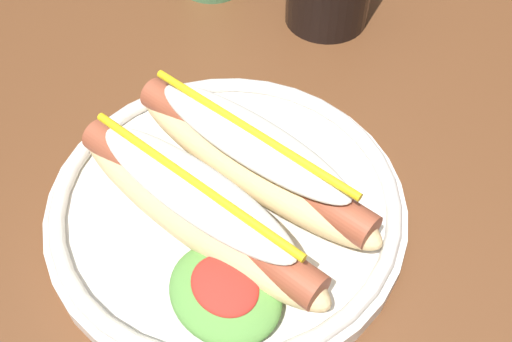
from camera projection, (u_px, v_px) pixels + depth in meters
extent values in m
cube|color=brown|center=(415.00, 185.00, 0.53)|extent=(1.41, 0.90, 0.04)
cylinder|color=brown|center=(253.00, 23.00, 1.26)|extent=(0.06, 0.06, 0.70)
cylinder|color=silver|center=(227.00, 209.00, 0.48)|extent=(0.27, 0.27, 0.02)
torus|color=silver|center=(226.00, 200.00, 0.47)|extent=(0.26, 0.26, 0.01)
ellipsoid|color=#E0C184|center=(197.00, 213.00, 0.44)|extent=(0.24, 0.08, 0.04)
cylinder|color=#9E4C33|center=(196.00, 206.00, 0.44)|extent=(0.22, 0.06, 0.03)
ellipsoid|color=silver|center=(194.00, 190.00, 0.42)|extent=(0.18, 0.07, 0.02)
cylinder|color=yellow|center=(193.00, 181.00, 0.42)|extent=(0.18, 0.03, 0.01)
ellipsoid|color=#E0C184|center=(252.00, 163.00, 0.47)|extent=(0.24, 0.08, 0.04)
cylinder|color=#9E4C33|center=(252.00, 156.00, 0.47)|extent=(0.22, 0.06, 0.03)
ellipsoid|color=silver|center=(252.00, 140.00, 0.45)|extent=(0.18, 0.07, 0.02)
cylinder|color=yellow|center=(252.00, 130.00, 0.44)|extent=(0.18, 0.03, 0.01)
ellipsoid|color=#5B9942|center=(225.00, 293.00, 0.41)|extent=(0.08, 0.07, 0.02)
ellipsoid|color=red|center=(225.00, 286.00, 0.40)|extent=(0.05, 0.04, 0.01)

